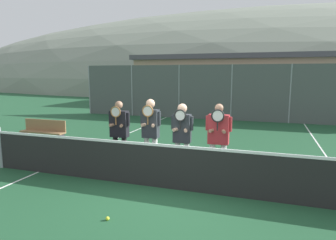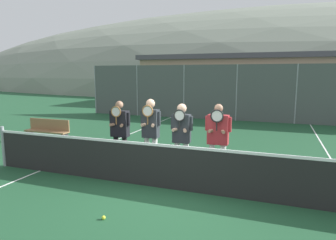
# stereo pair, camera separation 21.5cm
# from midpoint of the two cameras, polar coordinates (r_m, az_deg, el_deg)

# --- Properties ---
(ground_plane) EXTENTS (120.00, 120.00, 0.00)m
(ground_plane) POSITION_cam_midpoint_polar(r_m,az_deg,el_deg) (6.64, 0.12, -13.06)
(ground_plane) COLOR #1E4C2D
(hill_distant) EXTENTS (139.09, 77.27, 27.05)m
(hill_distant) POSITION_cam_midpoint_polar(r_m,az_deg,el_deg) (64.61, 16.89, 6.33)
(hill_distant) COLOR gray
(hill_distant) RESTS_ON ground_plane
(clubhouse_building) EXTENTS (17.15, 5.50, 3.88)m
(clubhouse_building) POSITION_cam_midpoint_polar(r_m,az_deg,el_deg) (24.23, 14.17, 7.40)
(clubhouse_building) COLOR tan
(clubhouse_building) RESTS_ON ground_plane
(fence_back) EXTENTS (17.34, 0.06, 2.94)m
(fence_back) POSITION_cam_midpoint_polar(r_m,az_deg,el_deg) (16.13, 11.61, 5.12)
(fence_back) COLOR gray
(fence_back) RESTS_ON ground_plane
(tennis_net) EXTENTS (9.69, 0.09, 1.09)m
(tennis_net) POSITION_cam_midpoint_polar(r_m,az_deg,el_deg) (6.47, 0.13, -8.88)
(tennis_net) COLOR gray
(tennis_net) RESTS_ON ground_plane
(court_line_left_sideline) EXTENTS (0.05, 16.00, 0.01)m
(court_line_left_sideline) POSITION_cam_midpoint_polar(r_m,az_deg,el_deg) (10.73, -13.23, -4.70)
(court_line_left_sideline) COLOR white
(court_line_left_sideline) RESTS_ON ground_plane
(court_line_right_sideline) EXTENTS (0.05, 16.00, 0.01)m
(court_line_right_sideline) POSITION_cam_midpoint_polar(r_m,az_deg,el_deg) (9.34, 28.26, -7.59)
(court_line_right_sideline) COLOR white
(court_line_right_sideline) RESTS_ON ground_plane
(player_leftmost) EXTENTS (0.59, 0.34, 1.79)m
(player_leftmost) POSITION_cam_midpoint_polar(r_m,az_deg,el_deg) (7.83, -10.04, -1.79)
(player_leftmost) COLOR black
(player_leftmost) RESTS_ON ground_plane
(player_center_left) EXTENTS (0.54, 0.34, 1.86)m
(player_center_left) POSITION_cam_midpoint_polar(r_m,az_deg,el_deg) (7.49, -4.18, -1.78)
(player_center_left) COLOR white
(player_center_left) RESTS_ON ground_plane
(player_center_right) EXTENTS (0.54, 0.34, 1.78)m
(player_center_right) POSITION_cam_midpoint_polar(r_m,az_deg,el_deg) (7.10, 1.82, -2.69)
(player_center_right) COLOR white
(player_center_right) RESTS_ON ground_plane
(player_rightmost) EXTENTS (0.61, 0.34, 1.80)m
(player_rightmost) POSITION_cam_midpoint_polar(r_m,az_deg,el_deg) (7.01, 8.70, -2.94)
(player_rightmost) COLOR white
(player_rightmost) RESTS_ON ground_plane
(car_far_left) EXTENTS (4.10, 2.00, 1.68)m
(car_far_left) POSITION_cam_midpoint_polar(r_m,az_deg,el_deg) (19.86, 0.15, 4.23)
(car_far_left) COLOR #285638
(car_far_left) RESTS_ON ground_plane
(car_left_of_center) EXTENTS (4.65, 1.95, 1.72)m
(car_left_of_center) POSITION_cam_midpoint_polar(r_m,az_deg,el_deg) (18.96, 14.75, 3.77)
(car_left_of_center) COLOR #B2B7BC
(car_left_of_center) RESTS_ON ground_plane
(bench_courtside) EXTENTS (1.73, 0.36, 0.85)m
(bench_courtside) POSITION_cam_midpoint_polar(r_m,az_deg,el_deg) (11.56, -23.11, -1.89)
(bench_courtside) COLOR olive
(bench_courtside) RESTS_ON ground_plane
(tennis_ball_on_court) EXTENTS (0.07, 0.07, 0.07)m
(tennis_ball_on_court) POSITION_cam_midpoint_polar(r_m,az_deg,el_deg) (5.49, -12.61, -17.85)
(tennis_ball_on_court) COLOR #CCDB33
(tennis_ball_on_court) RESTS_ON ground_plane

